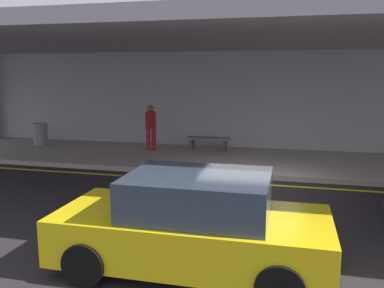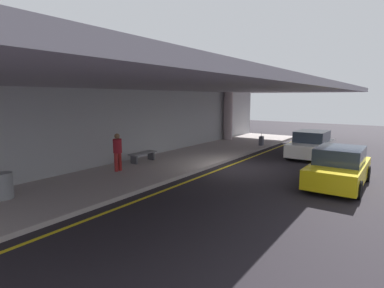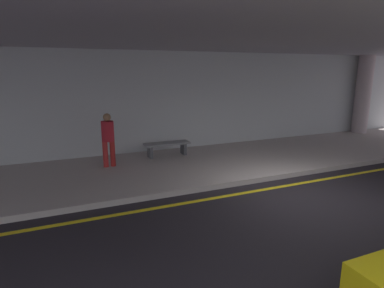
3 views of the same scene
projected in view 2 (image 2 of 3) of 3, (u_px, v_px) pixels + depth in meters
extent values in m
plane|color=black|center=(236.00, 168.00, 15.02)|extent=(60.00, 60.00, 0.00)
cube|color=#B2A6A1|center=(185.00, 159.00, 16.76)|extent=(26.00, 4.20, 0.15)
cube|color=yellow|center=(227.00, 167.00, 15.30)|extent=(26.00, 0.14, 0.01)
cylinder|color=#B39EA3|center=(228.00, 116.00, 23.92)|extent=(0.70, 0.70, 3.65)
cube|color=#968F9C|center=(192.00, 87.00, 15.90)|extent=(28.00, 13.20, 0.30)
cube|color=#B3B4B8|center=(153.00, 124.00, 17.76)|extent=(26.00, 0.30, 3.80)
cube|color=yellow|center=(338.00, 172.00, 11.93)|extent=(4.10, 1.80, 0.70)
cube|color=#2D3847|center=(340.00, 155.00, 11.91)|extent=(2.10, 1.60, 0.60)
cylinder|color=black|center=(323.00, 168.00, 13.54)|extent=(0.64, 0.22, 0.64)
cylinder|color=black|center=(367.00, 174.00, 12.57)|extent=(0.64, 0.22, 0.64)
cylinder|color=black|center=(306.00, 182.00, 11.34)|extent=(0.64, 0.22, 0.64)
cylinder|color=black|center=(358.00, 190.00, 10.38)|extent=(0.64, 0.22, 0.64)
cube|color=white|center=(311.00, 148.00, 17.67)|extent=(4.10, 1.80, 0.70)
cube|color=#2D3847|center=(312.00, 136.00, 17.65)|extent=(2.10, 1.60, 0.60)
cylinder|color=black|center=(302.00, 147.00, 19.28)|extent=(0.64, 0.22, 0.64)
cylinder|color=black|center=(331.00, 150.00, 18.32)|extent=(0.64, 0.22, 0.64)
cylinder|color=black|center=(288.00, 154.00, 17.09)|extent=(0.64, 0.22, 0.64)
cylinder|color=black|center=(321.00, 157.00, 16.13)|extent=(0.64, 0.22, 0.64)
cylinder|color=#AB2424|center=(116.00, 162.00, 13.63)|extent=(0.16, 0.16, 0.82)
cylinder|color=maroon|center=(120.00, 161.00, 13.81)|extent=(0.16, 0.16, 0.82)
cylinder|color=maroon|center=(117.00, 146.00, 13.61)|extent=(0.38, 0.38, 0.62)
sphere|color=#8C6647|center=(117.00, 136.00, 13.55)|extent=(0.24, 0.24, 0.24)
cube|color=#525260|center=(261.00, 141.00, 21.09)|extent=(0.36, 0.22, 0.62)
cylinder|color=slate|center=(262.00, 134.00, 21.02)|extent=(0.02, 0.02, 0.28)
cube|color=slate|center=(143.00, 153.00, 15.67)|extent=(1.60, 0.50, 0.06)
cube|color=#4C4C51|center=(134.00, 160.00, 15.20)|extent=(0.10, 0.40, 0.42)
cube|color=#4C4C51|center=(151.00, 156.00, 16.21)|extent=(0.10, 0.40, 0.42)
cylinder|color=gray|center=(4.00, 186.00, 9.96)|extent=(0.56, 0.56, 0.85)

